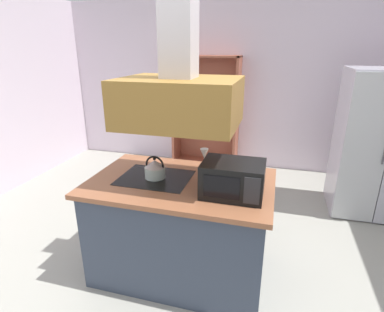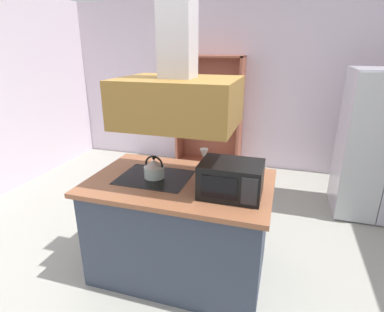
{
  "view_description": "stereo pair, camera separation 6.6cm",
  "coord_description": "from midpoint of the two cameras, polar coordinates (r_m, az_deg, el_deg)",
  "views": [
    {
      "loc": [
        0.67,
        -2.15,
        1.97
      ],
      "look_at": [
        -0.06,
        0.44,
        1.0
      ],
      "focal_mm": 28.62,
      "sensor_mm": 36.0,
      "label": 1
    },
    {
      "loc": [
        0.73,
        -2.13,
        1.97
      ],
      "look_at": [
        -0.06,
        0.44,
        1.0
      ],
      "focal_mm": 28.62,
      "sensor_mm": 36.0,
      "label": 2
    }
  ],
  "objects": [
    {
      "name": "ground_plane",
      "position": [
        2.99,
        -1.94,
        -21.36
      ],
      "size": [
        7.8,
        7.8,
        0.0
      ],
      "primitive_type": "plane",
      "color": "#9A998E"
    },
    {
      "name": "wall_back",
      "position": [
        5.22,
        8.09,
        12.81
      ],
      "size": [
        6.0,
        0.12,
        2.7
      ],
      "primitive_type": "cube",
      "color": "silver",
      "rests_on": "ground"
    },
    {
      "name": "kitchen_island",
      "position": [
        2.8,
        -2.68,
        -12.99
      ],
      "size": [
        1.54,
        0.98,
        0.9
      ],
      "color": "#333C4D",
      "rests_on": "ground"
    },
    {
      "name": "range_hood",
      "position": [
        2.37,
        -3.16,
        13.1
      ],
      "size": [
        0.9,
        0.7,
        1.32
      ],
      "color": "olive"
    },
    {
      "name": "refrigerator",
      "position": [
        4.24,
        30.98,
        1.92
      ],
      "size": [
        0.9,
        0.78,
        1.74
      ],
      "color": "#B8B3C1",
      "rests_on": "ground"
    },
    {
      "name": "dish_cabinet",
      "position": [
        5.19,
        2.25,
        6.9
      ],
      "size": [
        1.08,
        0.4,
        1.83
      ],
      "color": "#994E38",
      "rests_on": "ground"
    },
    {
      "name": "kettle",
      "position": [
        2.63,
        -7.65,
        -2.37
      ],
      "size": [
        0.18,
        0.18,
        0.2
      ],
      "color": "#AFC1B8",
      "rests_on": "kitchen_island"
    },
    {
      "name": "cutting_board",
      "position": [
        2.79,
        6.93,
        -2.66
      ],
      "size": [
        0.35,
        0.26,
        0.02
      ],
      "primitive_type": "cube",
      "rotation": [
        0.0,
        0.0,
        0.06
      ],
      "color": "#A6834F",
      "rests_on": "kitchen_island"
    },
    {
      "name": "microwave",
      "position": [
        2.31,
        6.82,
        -4.24
      ],
      "size": [
        0.46,
        0.35,
        0.26
      ],
      "color": "black",
      "rests_on": "kitchen_island"
    },
    {
      "name": "wine_glass_on_counter",
      "position": [
        2.74,
        1.61,
        0.27
      ],
      "size": [
        0.08,
        0.08,
        0.21
      ],
      "color": "silver",
      "rests_on": "kitchen_island"
    }
  ]
}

